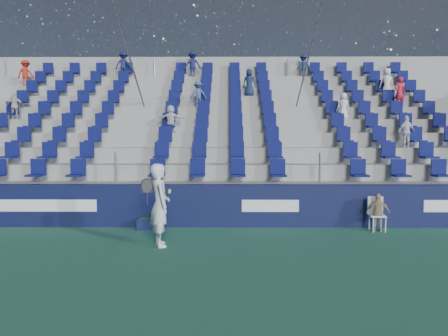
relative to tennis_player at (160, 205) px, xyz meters
name	(u,v)px	position (x,y,z in m)	size (l,w,h in m)	color
ground	(213,256)	(1.28, -0.91, -0.97)	(70.00, 70.00, 0.00)	#2E6B51
sponsor_wall	(217,206)	(1.28, 2.24, -0.37)	(24.00, 0.32, 1.20)	#0F1439
grandstand	(220,148)	(1.28, 7.33, 1.17)	(24.00, 8.17, 6.63)	#9C9C97
tennis_player	(160,205)	(0.00, 0.00, 0.00)	(0.74, 0.82, 1.94)	white
line_judge_chair	(376,211)	(5.64, 1.74, -0.44)	(0.45, 0.46, 0.93)	white
line_judge	(378,212)	(5.64, 1.59, -0.45)	(0.61, 0.25, 1.05)	tan
ball_bin	(147,223)	(-0.64, 1.84, -0.80)	(0.54, 0.36, 0.31)	#11163E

